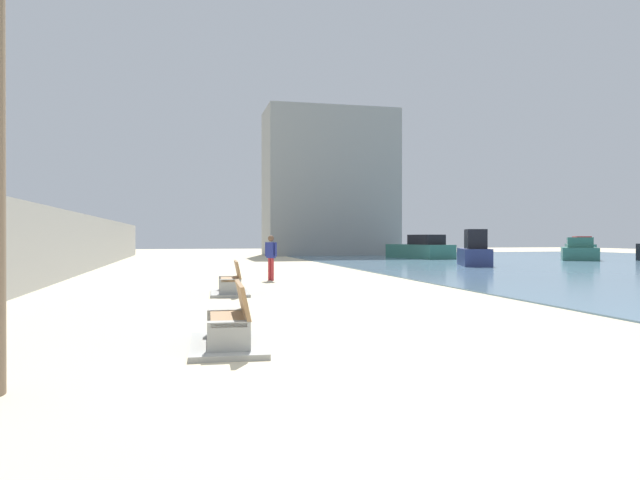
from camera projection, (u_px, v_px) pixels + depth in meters
The scene contains 10 objects.
ground_plane at pixel (247, 276), 25.23m from camera, with size 120.00×120.00×0.00m, color beige.
seawall at pixel (59, 245), 23.55m from camera, with size 0.80×64.00×2.74m, color #9E9E99.
bench_near at pixel (229, 332), 8.90m from camera, with size 1.18×2.14×0.98m.
bench_far at pixel (231, 286), 17.15m from camera, with size 1.19×2.14×0.98m.
person_walking at pixel (271, 254), 22.67m from camera, with size 0.41×0.39×1.74m.
boat_outer at pixel (580, 248), 52.56m from camera, with size 4.24×6.07×1.70m.
boat_mid_bay at pixel (474, 252), 33.86m from camera, with size 2.81×4.36×2.08m.
boat_nearest at pixel (579, 251), 42.19m from camera, with size 4.52×5.17×1.62m.
boat_distant at pixel (421, 249), 45.51m from camera, with size 3.62×6.45×1.82m.
harbor_building at pixel (330, 183), 54.85m from camera, with size 12.00×6.00×13.40m, color gray.
Camera 1 is at (-2.56, -7.29, 1.67)m, focal length 33.08 mm.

